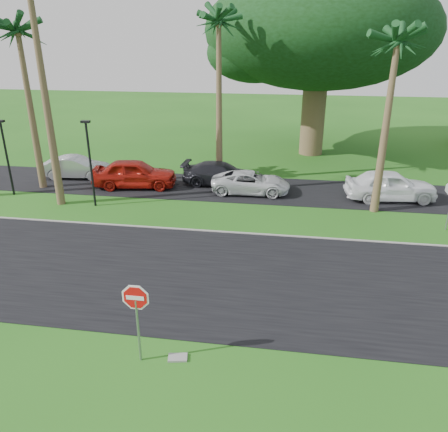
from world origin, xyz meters
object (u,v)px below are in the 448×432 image
at_px(car_silver, 76,167).
at_px(car_minivan, 251,183).
at_px(car_red, 135,174).
at_px(stop_sign_near, 136,308).
at_px(car_dark, 221,174).
at_px(car_pickup, 391,186).

bearing_deg(car_silver, car_minivan, -101.48).
distance_m(car_silver, car_minivan, 11.58).
distance_m(car_red, car_minivan, 7.11).
bearing_deg(stop_sign_near, car_dark, 90.85).
bearing_deg(car_silver, car_pickup, -98.89).
distance_m(stop_sign_near, car_dark, 16.16).
xyz_separation_m(stop_sign_near, car_pickup, (9.60, 14.91, -0.93)).
relative_size(car_minivan, car_pickup, 0.93).
xyz_separation_m(car_dark, car_pickup, (9.84, -1.20, 0.15)).
xyz_separation_m(car_silver, car_minivan, (11.51, -1.24, -0.06)).
xyz_separation_m(stop_sign_near, car_red, (-5.38, 14.89, -0.92)).
height_order(car_minivan, car_pickup, car_pickup).
height_order(car_dark, car_pickup, car_pickup).
xyz_separation_m(car_minivan, car_pickup, (7.88, 0.03, 0.21)).
relative_size(car_red, car_minivan, 1.10).
distance_m(car_silver, car_red, 4.58).
height_order(stop_sign_near, car_minivan, stop_sign_near).
distance_m(car_silver, car_dark, 9.55).
bearing_deg(car_red, car_pickup, -98.31).
distance_m(car_red, car_pickup, 14.98).
distance_m(stop_sign_near, car_red, 15.86).
bearing_deg(car_minivan, stop_sign_near, 172.07).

